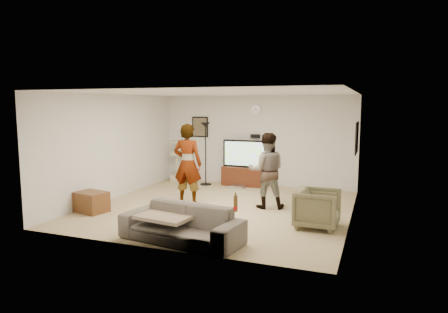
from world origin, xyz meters
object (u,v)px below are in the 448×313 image
(floor_lamp, at_px, (206,154))
(side_table, at_px, (91,202))
(tv_stand, at_px, (245,176))
(person_left, at_px, (188,164))
(cat_tree, at_px, (177,161))
(beer_bottle, at_px, (236,204))
(sofa, at_px, (181,224))
(tv, at_px, (245,154))
(armchair, at_px, (317,209))
(person_right, at_px, (267,171))

(floor_lamp, height_order, side_table, floor_lamp)
(tv_stand, bearing_deg, person_left, -103.28)
(cat_tree, distance_m, beer_bottle, 5.87)
(sofa, bearing_deg, floor_lamp, 116.89)
(tv, relative_size, side_table, 1.96)
(cat_tree, height_order, person_left, person_left)
(cat_tree, xyz_separation_m, armchair, (4.52, -3.14, -0.25))
(floor_lamp, distance_m, cat_tree, 1.06)
(cat_tree, distance_m, side_table, 3.76)
(tv, distance_m, person_right, 2.46)
(sofa, bearing_deg, tv, 103.63)
(floor_lamp, bearing_deg, sofa, -71.39)
(person_right, height_order, side_table, person_right)
(armchair, bearing_deg, person_left, 77.28)
(person_left, distance_m, side_table, 2.22)
(floor_lamp, xyz_separation_m, person_right, (2.26, -1.87, -0.05))
(tv, relative_size, armchair, 1.61)
(tv_stand, distance_m, beer_bottle, 5.03)
(floor_lamp, bearing_deg, tv_stand, 14.53)
(person_left, relative_size, beer_bottle, 7.34)
(tv, xyz_separation_m, beer_bottle, (1.40, -4.80, -0.17))
(tv_stand, distance_m, person_left, 2.60)
(cat_tree, bearing_deg, tv, 2.20)
(tv, height_order, person_right, person_right)
(armchair, xyz_separation_m, side_table, (-4.61, -0.60, -0.14))
(cat_tree, bearing_deg, floor_lamp, -11.22)
(floor_lamp, xyz_separation_m, sofa, (1.52, -4.53, -0.57))
(cat_tree, relative_size, sofa, 0.59)
(tv_stand, bearing_deg, armchair, -52.87)
(floor_lamp, distance_m, person_left, 2.22)
(person_left, bearing_deg, cat_tree, -59.84)
(cat_tree, xyz_separation_m, sofa, (2.53, -4.73, -0.31))
(cat_tree, distance_m, person_right, 3.87)
(floor_lamp, relative_size, cat_tree, 1.44)
(side_table, bearing_deg, tv_stand, 60.46)
(tv_stand, bearing_deg, side_table, -119.54)
(tv_stand, height_order, sofa, sofa)
(person_left, xyz_separation_m, sofa, (1.03, -2.36, -0.62))
(cat_tree, xyz_separation_m, person_left, (1.50, -2.36, 0.31))
(person_left, height_order, armchair, person_left)
(person_right, relative_size, beer_bottle, 6.60)
(sofa, height_order, beer_bottle, beer_bottle)
(cat_tree, xyz_separation_m, side_table, (-0.09, -3.74, -0.39))
(person_left, relative_size, person_right, 1.11)
(floor_lamp, distance_m, beer_bottle, 5.16)
(person_left, bearing_deg, person_right, -172.87)
(person_left, xyz_separation_m, armchair, (3.02, -0.78, -0.56))
(tv, height_order, side_table, tv)
(cat_tree, bearing_deg, side_table, -91.36)
(armchair, bearing_deg, cat_tree, 56.92)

